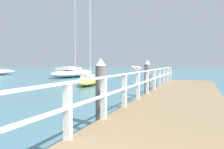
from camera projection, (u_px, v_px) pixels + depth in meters
pier_deck at (182, 100)px, 9.90m from camera, size 3.01×18.02×0.38m
pier_railing at (147, 79)px, 10.35m from camera, size 0.12×16.54×0.99m
dock_piling_near at (101, 92)px, 6.55m from camera, size 0.29×0.29×1.81m
dock_piling_far at (147, 78)px, 12.17m from camera, size 0.29×0.29×1.81m
seagull_foreground at (137, 68)px, 8.66m from camera, size 0.43×0.28×0.21m
boat_0 at (73, 73)px, 29.44m from camera, size 3.04×8.74×11.71m
boat_1 at (89, 80)px, 18.84m from camera, size 2.45×5.01×6.69m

